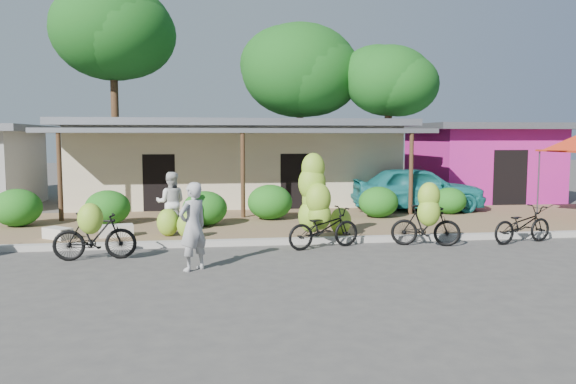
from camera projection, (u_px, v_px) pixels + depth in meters
name	position (u px, v px, depth m)	size (l,w,h in m)	color
ground	(260.00, 263.00, 12.05)	(100.00, 100.00, 0.00)	#42403E
sidewalk	(245.00, 224.00, 16.97)	(60.00, 6.00, 0.12)	brown
curb	(253.00, 242.00, 14.01)	(60.00, 0.25, 0.15)	#A8A399
shop_main	(236.00, 161.00, 22.66)	(13.00, 8.50, 3.35)	#C0AF91
shop_pink	(480.00, 161.00, 24.15)	(6.00, 6.00, 3.25)	#BD1D7E
tree_far_center	(109.00, 30.00, 26.41)	(5.78, 5.70, 9.92)	#46331C
tree_center_right	(296.00, 69.00, 28.28)	(5.93, 5.87, 8.38)	#46331C
tree_near_right	(384.00, 79.00, 26.92)	(4.39, 4.21, 7.11)	#46331C
hedge_0	(17.00, 208.00, 16.15)	(1.40, 1.26, 1.09)	#155713
hedge_1	(108.00, 208.00, 16.44)	(1.31, 1.18, 1.02)	#155713
hedge_2	(205.00, 208.00, 16.29)	(1.30, 1.17, 1.01)	#155713
hedge_3	(270.00, 202.00, 17.53)	(1.40, 1.26, 1.09)	#155713
hedge_4	(378.00, 202.00, 17.97)	(1.27, 1.14, 0.99)	#155713
hedge_5	(449.00, 201.00, 18.82)	(1.14, 1.02, 0.89)	#155713
bike_left	(94.00, 234.00, 12.17)	(1.80, 1.19, 1.34)	black
bike_center	(318.00, 210.00, 13.75)	(2.01, 1.42, 2.30)	black
bike_right	(427.00, 220.00, 13.67)	(1.76, 1.32, 1.63)	black
bike_far_right	(522.00, 225.00, 14.23)	(1.91, 1.09, 0.95)	black
loose_banana_a	(168.00, 222.00, 14.57)	(0.58, 0.49, 0.72)	#8DBF2F
loose_banana_b	(187.00, 225.00, 14.30)	(0.53, 0.45, 0.66)	#8DBF2F
loose_banana_c	(341.00, 221.00, 14.80)	(0.57, 0.49, 0.72)	#8DBF2F
sack_near	(116.00, 231.00, 14.56)	(0.85, 0.40, 0.30)	beige
sack_far	(58.00, 233.00, 14.22)	(0.75, 0.38, 0.28)	beige
vendor	(193.00, 226.00, 11.28)	(0.65, 0.43, 1.79)	#9B9B9B
bystander	(171.00, 202.00, 15.03)	(0.80, 0.62, 1.65)	silver
teal_van	(418.00, 188.00, 19.70)	(1.84, 4.56, 1.55)	#1A7375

